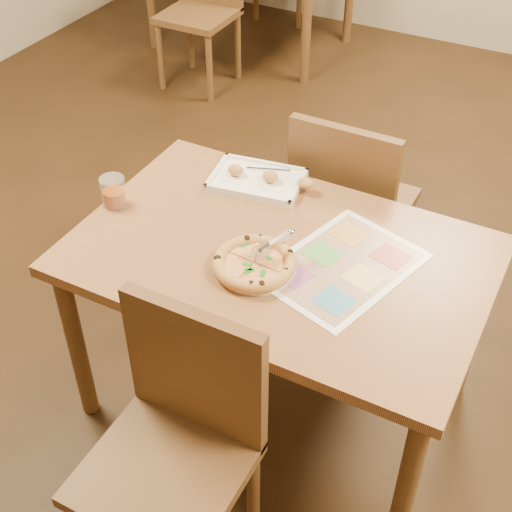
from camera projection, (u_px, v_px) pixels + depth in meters
The scene contains 10 objects.
room at pixel (285, 63), 1.83m from camera, with size 7.00×7.00×7.00m.
dining_table at pixel (279, 272), 2.29m from camera, with size 1.30×0.85×0.72m.
chair_near at pixel (180, 421), 1.93m from camera, with size 0.42×0.42×0.47m.
chair_far at pixel (348, 194), 2.74m from camera, with size 0.42×0.42×0.47m.
plate at pixel (256, 267), 2.17m from camera, with size 0.24×0.24×0.01m, color white.
pizza at pixel (254, 263), 2.15m from camera, with size 0.26×0.26×0.04m.
pizza_cutter at pixel (271, 245), 2.14m from camera, with size 0.09×0.12×0.08m.
appetizer_tray at pixel (260, 180), 2.51m from camera, with size 0.38×0.26×0.06m.
glass_tumbler at pixel (114, 193), 2.40m from camera, with size 0.08×0.08×0.11m.
menu at pixel (342, 266), 2.18m from camera, with size 0.34×0.48×0.01m, color white.
Camera 1 is at (0.74, -1.56, 2.15)m, focal length 50.00 mm.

